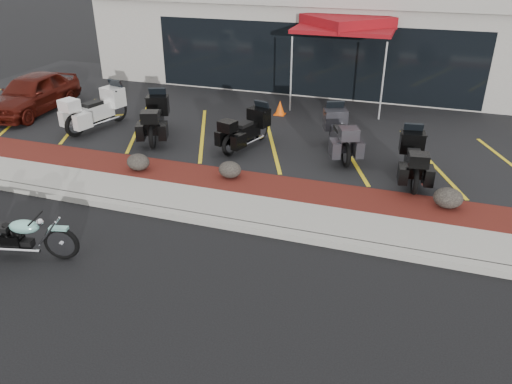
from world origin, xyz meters
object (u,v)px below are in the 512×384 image
(parked_car, at_px, (32,93))
(traffic_cone, at_px, (280,108))
(popup_canopy, at_px, (347,24))
(hero_cruiser, at_px, (61,239))
(touring_white, at_px, (117,101))

(parked_car, bearing_deg, traffic_cone, 13.73)
(parked_car, bearing_deg, popup_canopy, 21.70)
(parked_car, bearing_deg, hero_cruiser, -49.96)
(hero_cruiser, distance_m, parked_car, 9.48)
(touring_white, relative_size, popup_canopy, 0.70)
(hero_cruiser, xyz_separation_m, parked_car, (-6.44, 6.94, 0.35))
(hero_cruiser, bearing_deg, popup_canopy, 60.65)
(traffic_cone, bearing_deg, popup_canopy, 50.19)
(parked_car, distance_m, traffic_cone, 8.38)
(hero_cruiser, relative_size, traffic_cone, 5.41)
(touring_white, bearing_deg, popup_canopy, -41.25)
(parked_car, relative_size, popup_canopy, 1.14)
(traffic_cone, bearing_deg, touring_white, -154.11)
(parked_car, xyz_separation_m, traffic_cone, (8.02, 2.38, -0.42))
(hero_cruiser, height_order, touring_white, touring_white)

